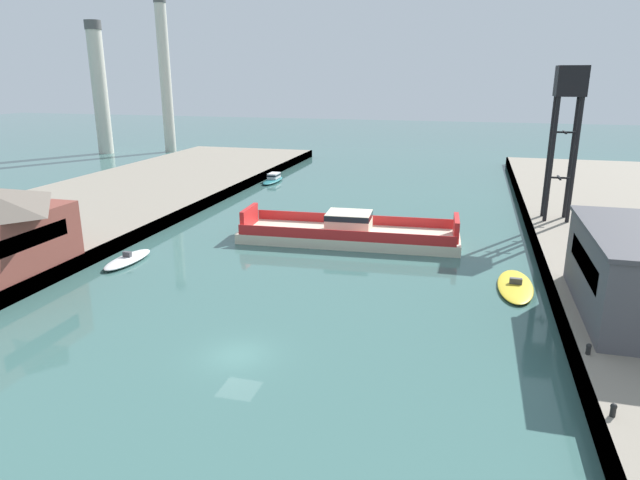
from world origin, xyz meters
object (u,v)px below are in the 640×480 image
(chain_ferry, at_px, (349,232))
(crane_tower, at_px, (569,102))
(moored_boat_near_left, at_px, (273,179))
(smokestack_distant_b, at_px, (165,71))
(smokestack_distant_a, at_px, (99,84))
(moored_boat_mid_left, at_px, (128,259))
(moored_boat_near_right, at_px, (515,286))

(chain_ferry, bearing_deg, crane_tower, 25.18)
(moored_boat_near_left, height_order, smokestack_distant_b, smokestack_distant_b)
(moored_boat_near_left, bearing_deg, smokestack_distant_a, 154.21)
(chain_ferry, distance_m, smokestack_distant_a, 90.90)
(crane_tower, bearing_deg, moored_boat_mid_left, -150.87)
(moored_boat_near_left, relative_size, smokestack_distant_a, 0.26)
(moored_boat_near_left, distance_m, moored_boat_mid_left, 44.08)
(moored_boat_near_left, bearing_deg, smokestack_distant_b, 140.34)
(smokestack_distant_a, distance_m, smokestack_distant_b, 14.96)
(crane_tower, bearing_deg, chain_ferry, -154.82)
(moored_boat_mid_left, bearing_deg, smokestack_distant_b, 116.86)
(moored_boat_mid_left, bearing_deg, crane_tower, 29.13)
(moored_boat_near_left, bearing_deg, crane_tower, -26.27)
(chain_ferry, xyz_separation_m, moored_boat_mid_left, (-19.31, -12.71, -0.71))
(moored_boat_near_left, height_order, smokestack_distant_a, smokestack_distant_a)
(smokestack_distant_a, bearing_deg, moored_boat_near_left, -25.79)
(moored_boat_mid_left, xyz_separation_m, smokestack_distant_a, (-51.06, 68.36, 15.32))
(moored_boat_near_left, xyz_separation_m, moored_boat_mid_left, (0.81, -44.08, -0.24))
(moored_boat_near_left, height_order, crane_tower, crane_tower)
(moored_boat_near_right, height_order, moored_boat_mid_left, moored_boat_mid_left)
(moored_boat_near_right, bearing_deg, smokestack_distant_a, 143.01)
(moored_boat_near_left, height_order, moored_boat_near_right, moored_boat_near_left)
(moored_boat_near_left, distance_m, crane_tower, 49.34)
(chain_ferry, distance_m, moored_boat_mid_left, 23.12)
(moored_boat_mid_left, bearing_deg, moored_boat_near_right, 4.21)
(moored_boat_mid_left, bearing_deg, smokestack_distant_a, 126.76)
(moored_boat_mid_left, xyz_separation_m, crane_tower, (41.56, 23.17, 14.45))
(moored_boat_near_right, bearing_deg, smokestack_distant_b, 135.74)
(moored_boat_mid_left, bearing_deg, moored_boat_near_left, 91.05)
(chain_ferry, relative_size, moored_boat_near_right, 2.87)
(moored_boat_near_right, relative_size, smokestack_distant_a, 0.29)
(moored_boat_near_left, relative_size, moored_boat_mid_left, 1.12)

